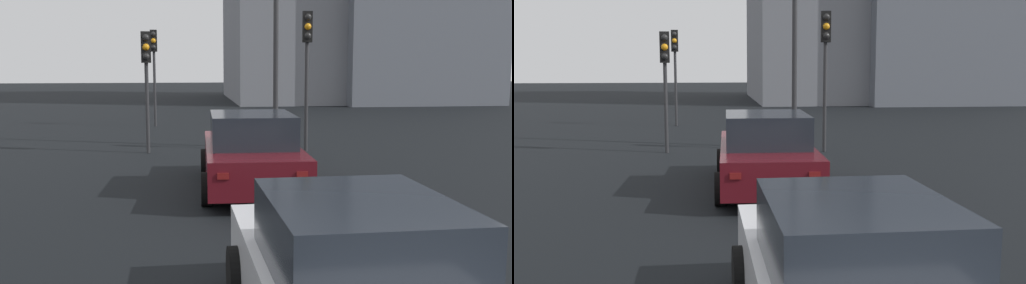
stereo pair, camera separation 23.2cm
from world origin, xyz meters
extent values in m
cube|color=#510F16|center=(10.43, -0.07, 0.61)|extent=(4.78, 2.03, 0.70)
cube|color=#1E232B|center=(10.20, -0.06, 1.29)|extent=(2.18, 1.73, 0.66)
cylinder|color=black|center=(11.87, -1.06, 0.32)|extent=(0.65, 0.24, 0.64)
cylinder|color=black|center=(11.93, 0.83, 0.32)|extent=(0.65, 0.24, 0.64)
cylinder|color=black|center=(8.94, -0.97, 0.32)|extent=(0.65, 0.24, 0.64)
cylinder|color=black|center=(9.00, 0.92, 0.32)|extent=(0.65, 0.24, 0.64)
cube|color=maroon|center=(8.04, -0.68, 0.74)|extent=(0.04, 0.20, 0.11)
cube|color=maroon|center=(8.08, 0.68, 0.74)|extent=(0.04, 0.20, 0.11)
cube|color=#1E232B|center=(3.06, -0.12, 1.22)|extent=(1.94, 1.54, 0.61)
cylinder|color=black|center=(4.60, -0.96, 0.32)|extent=(0.64, 0.23, 0.64)
cylinder|color=black|center=(4.58, 0.76, 0.32)|extent=(0.64, 0.23, 0.64)
cylinder|color=#2D2D30|center=(23.12, 2.52, 1.57)|extent=(0.11, 0.11, 3.14)
cube|color=black|center=(23.06, 2.52, 3.59)|extent=(0.20, 0.28, 0.90)
sphere|color=black|center=(22.95, 2.52, 3.86)|extent=(0.20, 0.20, 0.20)
sphere|color=orange|center=(22.95, 2.52, 3.59)|extent=(0.20, 0.20, 0.20)
sphere|color=black|center=(22.95, 2.52, 3.32)|extent=(0.20, 0.20, 0.20)
cylinder|color=#2D2D30|center=(15.34, -2.33, 1.63)|extent=(0.11, 0.11, 3.26)
cube|color=black|center=(15.28, -2.33, 3.71)|extent=(0.22, 0.30, 0.90)
sphere|color=black|center=(15.17, -2.32, 3.98)|extent=(0.20, 0.20, 0.20)
sphere|color=orange|center=(15.17, -2.32, 3.71)|extent=(0.20, 0.20, 0.20)
sphere|color=black|center=(15.17, -2.32, 3.44)|extent=(0.20, 0.20, 0.20)
cylinder|color=#2D2D30|center=(15.63, 2.39, 1.33)|extent=(0.11, 0.11, 2.66)
cube|color=black|center=(15.57, 2.38, 3.11)|extent=(0.22, 0.30, 0.90)
sphere|color=black|center=(15.47, 2.37, 3.38)|extent=(0.20, 0.20, 0.20)
sphere|color=orange|center=(15.47, 2.37, 3.11)|extent=(0.20, 0.20, 0.20)
sphere|color=black|center=(15.47, 2.37, 2.84)|extent=(0.20, 0.20, 0.20)
cylinder|color=#2D2D30|center=(16.15, -1.53, 4.48)|extent=(0.16, 0.16, 8.96)
cube|color=slate|center=(39.02, -14.00, 6.11)|extent=(13.42, 10.24, 12.22)
camera|label=1|loc=(-1.47, 1.33, 2.64)|focal=40.13mm
camera|label=2|loc=(-1.50, 1.10, 2.64)|focal=40.13mm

